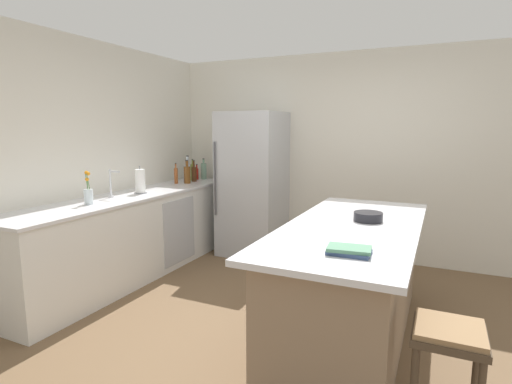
{
  "coord_description": "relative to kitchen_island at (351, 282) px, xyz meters",
  "views": [
    {
      "loc": [
        1.05,
        -2.92,
        1.67
      ],
      "look_at": [
        -0.7,
        0.86,
        1.0
      ],
      "focal_mm": 28.23,
      "sensor_mm": 36.0,
      "label": 1
    }
  ],
  "objects": [
    {
      "name": "wall_rear",
      "position": [
        -0.46,
        2.13,
        0.83
      ],
      "size": [
        6.0,
        0.1,
        2.6
      ],
      "primitive_type": "cube",
      "color": "silver",
      "rests_on": "ground_plane"
    },
    {
      "name": "sink_faucet",
      "position": [
        -2.58,
        0.14,
        0.62
      ],
      "size": [
        0.15,
        0.05,
        0.3
      ],
      "color": "silver",
      "rests_on": "counter_run_left"
    },
    {
      "name": "ground_plane",
      "position": [
        -0.46,
        -0.12,
        -0.47
      ],
      "size": [
        7.2,
        7.2,
        0.0
      ],
      "primitive_type": "plane",
      "color": "brown"
    },
    {
      "name": "hot_sauce_bottle",
      "position": [
        -2.59,
        1.79,
        0.55
      ],
      "size": [
        0.04,
        0.04,
        0.22
      ],
      "color": "red",
      "rests_on": "counter_run_left"
    },
    {
      "name": "whiskey_bottle",
      "position": [
        -2.49,
        1.4,
        0.59
      ],
      "size": [
        0.09,
        0.09,
        0.31
      ],
      "color": "brown",
      "rests_on": "counter_run_left"
    },
    {
      "name": "wall_left",
      "position": [
        -2.91,
        -0.12,
        0.83
      ],
      "size": [
        0.1,
        6.0,
        2.6
      ],
      "primitive_type": "cube",
      "color": "silver",
      "rests_on": "ground_plane"
    },
    {
      "name": "paper_towel_roll",
      "position": [
        -2.49,
        0.48,
        0.6
      ],
      "size": [
        0.14,
        0.14,
        0.31
      ],
      "color": "gray",
      "rests_on": "counter_run_left"
    },
    {
      "name": "counter_run_left",
      "position": [
        -2.53,
        0.4,
        -0.0
      ],
      "size": [
        0.69,
        3.19,
        0.93
      ],
      "color": "silver",
      "rests_on": "ground_plane"
    },
    {
      "name": "kitchen_island",
      "position": [
        0.0,
        0.0,
        0.0
      ],
      "size": [
        0.97,
        2.28,
        0.93
      ],
      "color": "#8E755B",
      "rests_on": "ground_plane"
    },
    {
      "name": "mixing_bowl",
      "position": [
        0.08,
        0.18,
        0.5
      ],
      "size": [
        0.23,
        0.23,
        0.07
      ],
      "color": "black",
      "rests_on": "kitchen_island"
    },
    {
      "name": "vinegar_bottle",
      "position": [
        -2.61,
        1.32,
        0.57
      ],
      "size": [
        0.05,
        0.05,
        0.27
      ],
      "color": "#994C23",
      "rests_on": "counter_run_left"
    },
    {
      "name": "cookbook_stack",
      "position": [
        0.13,
        -0.74,
        0.48
      ],
      "size": [
        0.27,
        0.19,
        0.05
      ],
      "color": "#334770",
      "rests_on": "kitchen_island"
    },
    {
      "name": "gin_bottle",
      "position": [
        -2.52,
        1.87,
        0.58
      ],
      "size": [
        0.08,
        0.08,
        0.3
      ],
      "color": "#8CB79E",
      "rests_on": "counter_run_left"
    },
    {
      "name": "olive_oil_bottle",
      "position": [
        -2.59,
        1.7,
        0.58
      ],
      "size": [
        0.06,
        0.06,
        0.3
      ],
      "color": "olive",
      "rests_on": "counter_run_left"
    },
    {
      "name": "bar_stool",
      "position": [
        0.68,
        -0.85,
        0.06
      ],
      "size": [
        0.36,
        0.36,
        0.65
      ],
      "color": "#473828",
      "rests_on": "ground_plane"
    },
    {
      "name": "soda_bottle",
      "position": [
        -2.54,
        1.5,
        0.61
      ],
      "size": [
        0.07,
        0.07,
        0.36
      ],
      "color": "silver",
      "rests_on": "counter_run_left"
    },
    {
      "name": "syrup_bottle",
      "position": [
        -2.5,
        1.59,
        0.57
      ],
      "size": [
        0.07,
        0.07,
        0.29
      ],
      "color": "#5B3319",
      "rests_on": "counter_run_left"
    },
    {
      "name": "flower_vase",
      "position": [
        -2.49,
        -0.25,
        0.56
      ],
      "size": [
        0.08,
        0.08,
        0.33
      ],
      "color": "silver",
      "rests_on": "counter_run_left"
    },
    {
      "name": "refrigerator",
      "position": [
        -1.67,
        1.71,
        0.46
      ],
      "size": [
        0.77,
        0.77,
        1.87
      ],
      "color": "#B7BABF",
      "rests_on": "ground_plane"
    }
  ]
}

